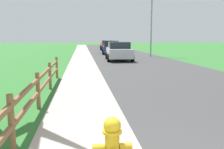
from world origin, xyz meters
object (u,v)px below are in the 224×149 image
object	(u,v)px
parked_car_red	(107,45)
street_lamp	(153,18)
parked_suv_silver	(119,51)
parked_car_blue	(111,47)
fire_hydrant	(112,145)

from	to	relation	value
parked_car_red	street_lamp	size ratio (longest dim) A/B	0.68
street_lamp	parked_suv_silver	bearing A→B (deg)	-137.71
parked_car_blue	street_lamp	distance (m)	6.39
parked_suv_silver	parked_car_blue	size ratio (longest dim) A/B	1.01
parked_suv_silver	parked_car_blue	world-z (taller)	parked_suv_silver
street_lamp	parked_car_blue	bearing A→B (deg)	130.50
parked_suv_silver	street_lamp	distance (m)	6.09
parked_suv_silver	parked_car_red	world-z (taller)	parked_suv_silver
fire_hydrant	street_lamp	bearing A→B (deg)	72.09
fire_hydrant	parked_car_blue	xyz separation A→B (m)	(2.97, 24.79, 0.33)
fire_hydrant	street_lamp	size ratio (longest dim) A/B	0.13
parked_car_blue	street_lamp	xyz separation A→B (m)	(3.66, -4.28, 3.01)
parked_car_red	parked_car_blue	bearing A→B (deg)	-92.93
fire_hydrant	street_lamp	distance (m)	21.81
fire_hydrant	parked_car_red	bearing A→B (deg)	84.11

